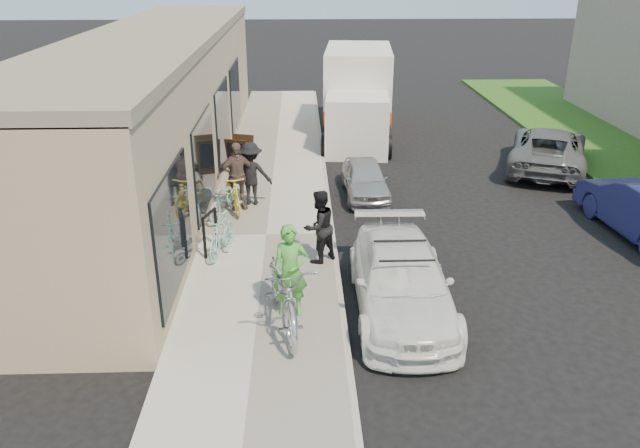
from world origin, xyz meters
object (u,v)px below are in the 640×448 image
object	(u,v)px
sedan_silver	(365,179)
moving_truck	(358,98)
sandwich_board	(240,155)
sedan_white	(401,281)
cruiser_bike_b	(225,199)
cruiser_bike_a	(222,234)
cruiser_bike_c	(233,192)
tandem_bike	(283,290)
man_standing	(319,226)
bystander_a	(251,174)
woman_rider	(291,271)
bike_rack	(210,228)
far_car_gray	(548,149)
bystander_b	(236,176)

from	to	relation	value
sedan_silver	moving_truck	size ratio (longest dim) A/B	0.45
sandwich_board	sedan_white	bearing A→B (deg)	-47.94
sedan_white	sedan_silver	bearing A→B (deg)	91.39
sandwich_board	cruiser_bike_b	size ratio (longest dim) A/B	0.64
cruiser_bike_a	cruiser_bike_c	world-z (taller)	cruiser_bike_c
cruiser_bike_c	cruiser_bike_b	bearing A→B (deg)	-127.96
moving_truck	cruiser_bike_b	bearing A→B (deg)	-110.44
sandwich_board	tandem_bike	distance (m)	8.54
man_standing	bystander_a	xyz separation A→B (m)	(-1.65, 3.42, 0.03)
moving_truck	cruiser_bike_b	size ratio (longest dim) A/B	3.75
woman_rider	cruiser_bike_b	size ratio (longest dim) A/B	1.00
sedan_silver	cruiser_bike_c	distance (m)	3.75
bike_rack	bystander_a	distance (m)	3.02
far_car_gray	woman_rider	xyz separation A→B (m)	(-7.89, -8.60, 0.36)
cruiser_bike_a	cruiser_bike_b	world-z (taller)	cruiser_bike_b
woman_rider	bystander_a	bearing A→B (deg)	98.15
bystander_a	sedan_white	bearing A→B (deg)	122.81
sedan_white	man_standing	world-z (taller)	man_standing
woman_rider	cruiser_bike_a	distance (m)	3.00
man_standing	bystander_a	world-z (taller)	bystander_a
tandem_bike	man_standing	bearing A→B (deg)	63.81
cruiser_bike_b	far_car_gray	bearing A→B (deg)	39.64
cruiser_bike_a	cruiser_bike_b	bearing A→B (deg)	108.36
sedan_silver	woman_rider	size ratio (longest dim) A/B	1.68
sandwich_board	moving_truck	bearing A→B (deg)	68.36
man_standing	sandwich_board	bearing A→B (deg)	-108.79
far_car_gray	bystander_a	bearing A→B (deg)	41.32
sedan_silver	cruiser_bike_a	size ratio (longest dim) A/B	1.94
sedan_silver	bystander_b	xyz separation A→B (m)	(-3.40, -1.18, 0.53)
tandem_bike	far_car_gray	bearing A→B (deg)	37.64
tandem_bike	woman_rider	distance (m)	0.41
bike_rack	bystander_a	xyz separation A→B (m)	(0.70, 2.93, 0.25)
tandem_bike	bystander_b	bearing A→B (deg)	92.60
tandem_bike	woman_rider	xyz separation A→B (m)	(0.12, 0.35, 0.19)
sedan_white	tandem_bike	world-z (taller)	tandem_bike
sedan_white	moving_truck	bearing A→B (deg)	89.57
far_car_gray	man_standing	world-z (taller)	man_standing
sedan_white	bystander_a	bearing A→B (deg)	121.51
moving_truck	tandem_bike	size ratio (longest dim) A/B	2.50
far_car_gray	bystander_a	world-z (taller)	bystander_a
bike_rack	far_car_gray	world-z (taller)	far_car_gray
moving_truck	woman_rider	distance (m)	13.19
tandem_bike	cruiser_bike_b	distance (m)	5.27
tandem_bike	cruiser_bike_a	bearing A→B (deg)	105.12
sedan_silver	cruiser_bike_b	distance (m)	4.04
cruiser_bike_b	bystander_a	xyz separation A→B (m)	(0.60, 0.86, 0.37)
sandwich_board	sedan_silver	world-z (taller)	sandwich_board
sedan_silver	cruiser_bike_c	size ratio (longest dim) A/B	1.74
bike_rack	moving_truck	bearing A→B (deg)	68.37
far_car_gray	woman_rider	bearing A→B (deg)	69.95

